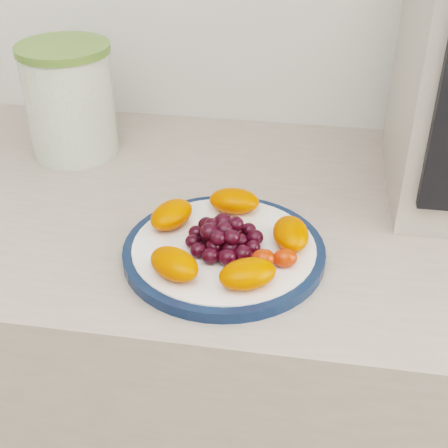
# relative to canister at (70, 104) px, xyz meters

# --- Properties ---
(counter) EXTENTS (3.50, 0.60, 0.90)m
(counter) POSITION_rel_canister_xyz_m (0.36, -0.12, -0.54)
(counter) COLOR #AA9B8E
(counter) RESTS_ON floor
(cabinet_face) EXTENTS (3.48, 0.58, 0.84)m
(cabinet_face) POSITION_rel_canister_xyz_m (0.36, -0.12, -0.57)
(cabinet_face) COLOR olive
(cabinet_face) RESTS_ON floor
(plate_rim) EXTENTS (0.26, 0.26, 0.01)m
(plate_rim) POSITION_rel_canister_xyz_m (0.30, -0.26, -0.08)
(plate_rim) COLOR #0E1F3E
(plate_rim) RESTS_ON counter
(plate_face) EXTENTS (0.24, 0.24, 0.02)m
(plate_face) POSITION_rel_canister_xyz_m (0.30, -0.26, -0.08)
(plate_face) COLOR white
(plate_face) RESTS_ON counter
(canister) EXTENTS (0.18, 0.18, 0.17)m
(canister) POSITION_rel_canister_xyz_m (0.00, 0.00, 0.00)
(canister) COLOR #40601B
(canister) RESTS_ON counter
(canister_lid) EXTENTS (0.19, 0.19, 0.01)m
(canister_lid) POSITION_rel_canister_xyz_m (0.00, 0.00, 0.09)
(canister_lid) COLOR #5A7C35
(canister_lid) RESTS_ON canister
(fruit_plate) EXTENTS (0.22, 0.22, 0.04)m
(fruit_plate) POSITION_rel_canister_xyz_m (0.30, -0.26, -0.05)
(fruit_plate) COLOR #E73D00
(fruit_plate) RESTS_ON plate_face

